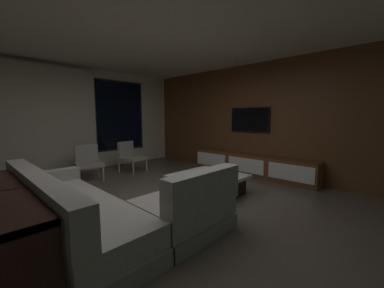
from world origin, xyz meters
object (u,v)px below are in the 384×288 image
Objects in this scene: accent_chair_near_window at (130,155)px; mounted_tv at (250,120)px; book_stack_on_coffee_table at (217,173)px; media_console at (252,165)px; accent_chair_by_curtain at (88,161)px; sectional_couch at (104,213)px; console_table_behind_couch at (2,225)px; coffee_table at (208,184)px.

mounted_tv is at bearing -49.42° from accent_chair_near_window.
book_stack_on_coffee_table is 1.70m from media_console.
accent_chair_by_curtain is 3.93m from mounted_tv.
sectional_couch is at bearing -126.45° from accent_chair_near_window.
accent_chair_by_curtain is (-1.06, 0.02, 0.00)m from accent_chair_near_window.
accent_chair_by_curtain is 3.13m from console_table_behind_couch.
accent_chair_near_window is at bearing 41.29° from console_table_behind_couch.
media_console is 1.13m from mounted_tv.
mounted_tv is (3.94, 0.36, 1.06)m from sectional_couch.
accent_chair_by_curtain reaches higher than book_stack_on_coffee_table.
media_console is at bearing -132.40° from mounted_tv.
accent_chair_near_window is 3.83m from console_table_behind_couch.
sectional_couch reaches higher than media_console.
sectional_couch is 2.02m from coffee_table.
sectional_couch is 2.42× the size of mounted_tv.
book_stack_on_coffee_table is 3.00m from accent_chair_by_curtain.
accent_chair_near_window is (1.97, 2.66, 0.14)m from sectional_couch.
accent_chair_near_window is 0.37× the size of console_table_behind_couch.
coffee_table is 0.55× the size of console_table_behind_couch.
book_stack_on_coffee_table is at bearing -87.67° from accent_chair_near_window.
book_stack_on_coffee_table is 2.74m from accent_chair_near_window.
media_console is 3.00× the size of mounted_tv.
accent_chair_by_curtain is 0.37× the size of console_table_behind_couch.
accent_chair_near_window is 3.17m from mounted_tv.
accent_chair_near_window reaches higher than coffee_table.
sectional_couch is 4.10m from mounted_tv.
accent_chair_by_curtain is at bearing 54.59° from console_table_behind_couch.
accent_chair_near_window is 1.07m from accent_chair_by_curtain.
coffee_table is 0.37× the size of media_console.
book_stack_on_coffee_table is at bearing -66.97° from coffee_table.
sectional_couch is at bearing -177.56° from media_console.
media_console is at bearing 2.79° from coffee_table.
mounted_tv reaches higher than console_table_behind_couch.
accent_chair_near_window is 1.00× the size of accent_chair_by_curtain.
console_table_behind_couch is (-4.67, -0.03, 0.16)m from media_console.
coffee_table is at bearing -66.93° from accent_chair_by_curtain.
sectional_couch is at bearing -8.33° from console_table_behind_couch.
console_table_behind_couch is at bearing -125.41° from accent_chair_by_curtain.
coffee_table is 3.85× the size of book_stack_on_coffee_table.
media_console reaches higher than book_stack_on_coffee_table.
sectional_couch is at bearing 177.94° from book_stack_on_coffee_table.
media_console is at bearing 7.95° from book_stack_on_coffee_table.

